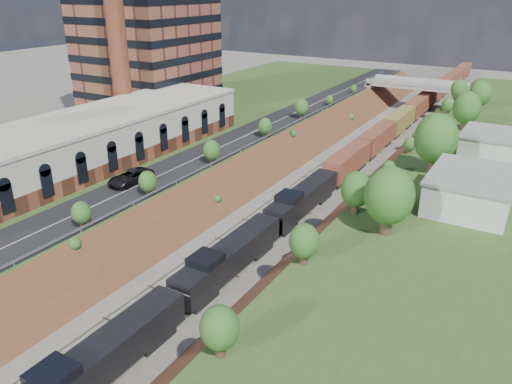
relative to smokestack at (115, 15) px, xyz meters
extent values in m
cube|color=#3B5523|center=(3.00, 4.00, -22.50)|extent=(44.00, 180.00, 5.00)
cube|color=brown|center=(25.00, 4.00, -25.00)|extent=(10.00, 180.00, 10.00)
cube|color=brown|center=(47.00, 4.00, -25.00)|extent=(10.00, 180.00, 10.00)
cube|color=gray|center=(33.40, 4.00, -24.91)|extent=(1.58, 180.00, 0.18)
cube|color=gray|center=(38.60, 4.00, -24.91)|extent=(1.58, 180.00, 0.18)
cube|color=black|center=(20.50, 4.00, -19.95)|extent=(8.00, 180.00, 0.10)
cube|color=#99999E|center=(24.60, 4.00, -19.45)|extent=(0.06, 171.00, 0.30)
cube|color=brown|center=(8.00, -18.00, -18.90)|extent=(14.00, 62.00, 2.20)
cube|color=beige|center=(8.00, -18.00, -15.65)|extent=(14.00, 62.00, 4.30)
cube|color=beige|center=(8.00, -18.00, -13.25)|extent=(14.30, 62.30, 0.50)
cube|color=brown|center=(-8.00, 16.00, 2.00)|extent=(22.00, 22.00, 44.00)
cylinder|color=brown|center=(0.00, 0.00, 0.00)|extent=(3.20, 3.20, 40.00)
cube|color=gray|center=(24.50, 66.00, -21.90)|extent=(1.50, 8.00, 6.20)
cube|color=gray|center=(47.50, 66.00, -21.90)|extent=(1.50, 8.00, 6.20)
cube|color=gray|center=(36.00, 66.00, -18.80)|extent=(24.00, 8.00, 1.00)
cube|color=gray|center=(36.00, 62.00, -18.00)|extent=(24.00, 0.30, 0.80)
cube|color=gray|center=(36.00, 70.00, -18.00)|extent=(24.00, 0.30, 0.80)
cube|color=silver|center=(59.50, -4.00, -18.00)|extent=(9.00, 12.00, 4.00)
cube|color=silver|center=(59.00, 18.00, -18.20)|extent=(8.00, 10.00, 3.60)
cylinder|color=#473323|center=(53.00, -16.00, -18.69)|extent=(1.30, 1.30, 2.62)
ellipsoid|color=#245D21|center=(53.00, -16.00, -15.54)|extent=(5.25, 5.25, 6.30)
cylinder|color=#473323|center=(24.20, -36.00, -19.39)|extent=(0.66, 0.66, 1.22)
ellipsoid|color=#245D21|center=(24.20, -36.00, -17.92)|extent=(2.45, 2.45, 2.94)
cube|color=black|center=(38.60, -43.36, -22.69)|extent=(2.95, 17.68, 2.82)
cube|color=black|center=(38.60, -47.70, -20.90)|extent=(2.89, 3.10, 0.90)
cube|color=black|center=(38.60, -24.68, -22.69)|extent=(2.95, 17.68, 2.82)
cube|color=black|center=(38.60, -6.01, -22.69)|extent=(2.95, 17.68, 2.82)
cube|color=brown|center=(38.60, 66.75, -22.33)|extent=(2.95, 125.84, 3.54)
imported|color=black|center=(19.17, -19.04, -18.99)|extent=(3.46, 6.71, 1.81)
camera|label=1|loc=(65.22, -64.27, 4.83)|focal=35.00mm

